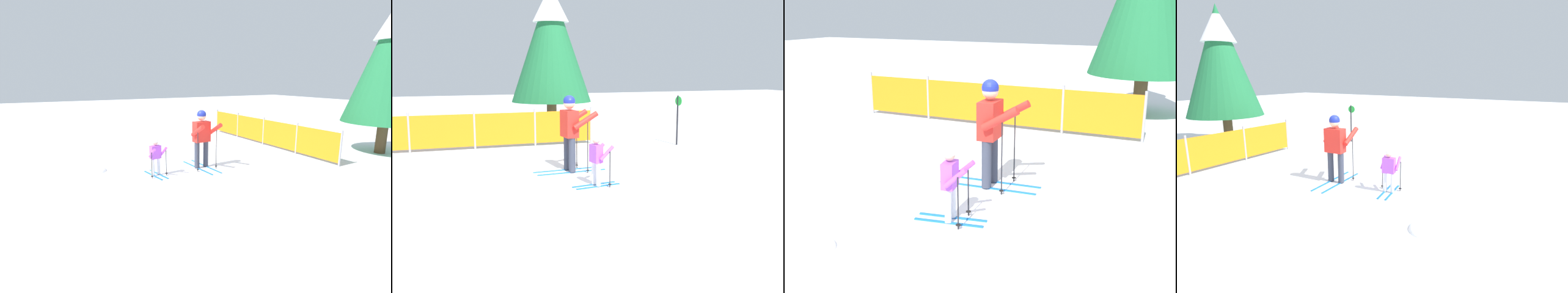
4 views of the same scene
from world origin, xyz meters
TOP-DOWN VIEW (x-y plane):
  - ground_plane at (0.00, 0.00)m, footprint 60.00×60.00m
  - skier_adult at (0.12, 0.21)m, footprint 1.63×0.75m
  - skier_child at (0.19, -1.26)m, footprint 0.99×0.51m
  - safety_fence at (-1.55, 3.92)m, footprint 7.05×0.08m
  - snow_mound at (-1.00, -2.66)m, footprint 0.71×0.61m

SIDE VIEW (x-z plane):
  - ground_plane at x=0.00m, z-range 0.00..0.00m
  - snow_mound at x=-1.00m, z-range -0.14..0.14m
  - safety_fence at x=-1.55m, z-range 0.00..1.10m
  - skier_child at x=0.19m, z-range 0.08..1.11m
  - skier_adult at x=0.12m, z-range 0.17..1.88m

